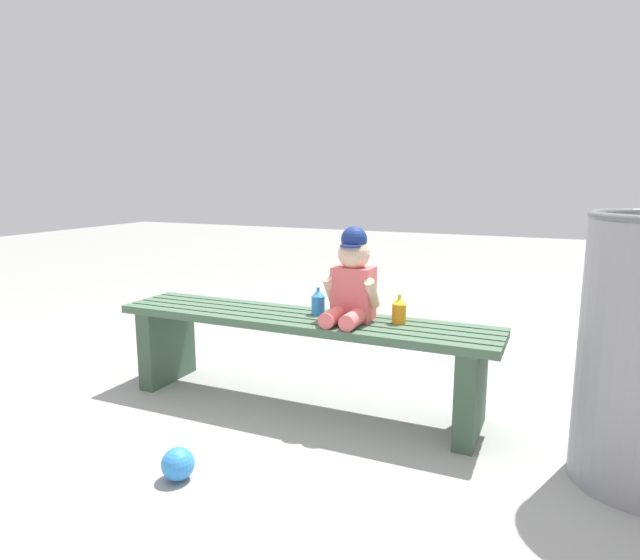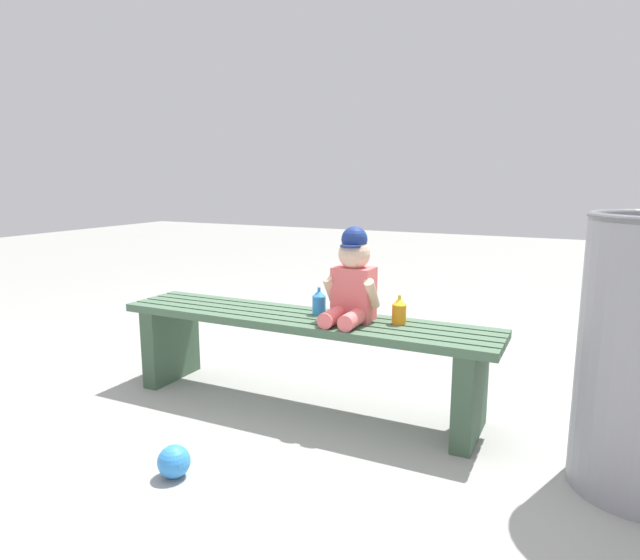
# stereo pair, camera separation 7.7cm
# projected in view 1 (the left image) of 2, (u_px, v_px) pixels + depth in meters

# --- Properties ---
(ground_plane) EXTENTS (16.00, 16.00, 0.00)m
(ground_plane) POSITION_uv_depth(u_px,v_px,m) (301.00, 404.00, 2.53)
(ground_plane) COLOR #999993
(park_bench) EXTENTS (1.75, 0.35, 0.42)m
(park_bench) POSITION_uv_depth(u_px,v_px,m) (301.00, 344.00, 2.47)
(park_bench) COLOR #47664C
(park_bench) RESTS_ON ground_plane
(child_figure) EXTENTS (0.23, 0.27, 0.40)m
(child_figure) POSITION_uv_depth(u_px,v_px,m) (352.00, 280.00, 2.34)
(child_figure) COLOR #E56666
(child_figure) RESTS_ON park_bench
(sippy_cup_left) EXTENTS (0.06, 0.06, 0.12)m
(sippy_cup_left) POSITION_uv_depth(u_px,v_px,m) (318.00, 302.00, 2.47)
(sippy_cup_left) COLOR #338CE5
(sippy_cup_left) RESTS_ON park_bench
(sippy_cup_right) EXTENTS (0.06, 0.06, 0.12)m
(sippy_cup_right) POSITION_uv_depth(u_px,v_px,m) (399.00, 310.00, 2.32)
(sippy_cup_right) COLOR orange
(sippy_cup_right) RESTS_ON park_bench
(toy_ball) EXTENTS (0.11, 0.11, 0.11)m
(toy_ball) POSITION_uv_depth(u_px,v_px,m) (178.00, 464.00, 1.89)
(toy_ball) COLOR #338CE5
(toy_ball) RESTS_ON ground_plane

